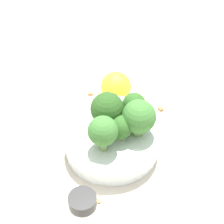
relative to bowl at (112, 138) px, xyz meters
The scene contains 13 objects.
ground_plane 0.03m from the bowl, ahead, with size 3.00×3.00×0.00m, color beige.
bowl is the anchor object (origin of this frame).
broccoli_floret_0 0.07m from the bowl, 26.94° to the right, with size 0.05×0.05×0.07m.
broccoli_floret_1 0.08m from the bowl, 72.34° to the left, with size 0.04×0.04×0.06m.
broccoli_floret_2 0.06m from the bowl, 115.98° to the left, with size 0.04×0.04×0.04m.
broccoli_floret_3 0.07m from the bowl, 159.82° to the left, with size 0.05×0.05×0.06m.
broccoli_floret_4 0.07m from the bowl, 150.16° to the right, with size 0.04×0.04×0.05m.
pepper_shaker 0.15m from the bowl, 73.97° to the left, with size 0.04×0.04×0.07m.
lemon_wedge 0.13m from the bowl, 94.83° to the right, with size 0.06×0.06×0.06m, color yellow.
almond_crumb_1 0.14m from the bowl, 134.39° to the right, with size 0.01×0.01×0.01m, color olive.
almond_crumb_2 0.15m from the bowl, 75.06° to the right, with size 0.01×0.01×0.01m, color #AD7F4C.
almond_crumb_3 0.11m from the bowl, 77.63° to the left, with size 0.01×0.00×0.01m, color olive.
almond_crumb_4 0.12m from the bowl, 60.72° to the right, with size 0.01×0.01×0.01m, color tan.
Camera 1 is at (0.01, 0.42, 0.47)m, focal length 60.00 mm.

